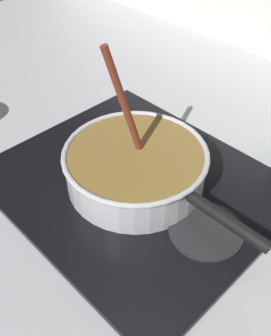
% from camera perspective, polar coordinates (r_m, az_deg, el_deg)
% --- Properties ---
extents(ground, '(2.40, 1.60, 0.04)m').
position_cam_1_polar(ground, '(0.80, -3.18, -6.46)').
color(ground, '#B7B7BC').
extents(hob_plate, '(0.56, 0.48, 0.01)m').
position_cam_1_polar(hob_plate, '(0.82, 0.00, -2.29)').
color(hob_plate, black).
rests_on(hob_plate, ground).
extents(burner_ring, '(0.20, 0.20, 0.01)m').
position_cam_1_polar(burner_ring, '(0.82, 0.00, -1.78)').
color(burner_ring, '#592D0C').
rests_on(burner_ring, hob_plate).
extents(spare_burner, '(0.14, 0.14, 0.01)m').
position_cam_1_polar(spare_burner, '(0.74, 10.13, -8.87)').
color(spare_burner, '#262628').
rests_on(spare_burner, hob_plate).
extents(cooking_pan, '(0.45, 0.29, 0.30)m').
position_cam_1_polar(cooking_pan, '(0.79, 0.07, 0.24)').
color(cooking_pan, silver).
rests_on(cooking_pan, hob_plate).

